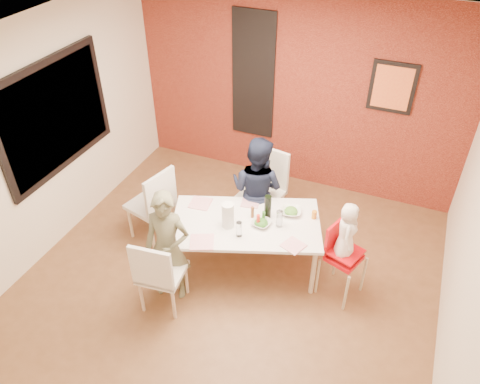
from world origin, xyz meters
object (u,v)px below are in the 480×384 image
at_px(child_far, 257,189).
at_px(high_chair, 341,253).
at_px(chair_far, 265,185).
at_px(wine_bottle, 268,207).
at_px(chair_left, 155,202).
at_px(paper_towel_roll, 228,215).
at_px(chair_near, 158,273).
at_px(child_near, 168,247).
at_px(toddler, 347,232).
at_px(dining_table, 246,226).

bearing_deg(child_far, high_chair, 163.02).
height_order(chair_far, wine_bottle, chair_far).
height_order(chair_left, child_far, child_far).
bearing_deg(paper_towel_roll, high_chair, 8.24).
xyz_separation_m(chair_near, chair_far, (0.51, 1.75, 0.06)).
height_order(child_near, paper_towel_roll, child_near).
bearing_deg(toddler, wine_bottle, 69.23).
bearing_deg(chair_near, child_far, -114.77).
xyz_separation_m(chair_left, toddler, (2.28, -0.01, 0.31)).
distance_m(chair_far, chair_left, 1.37).
bearing_deg(chair_far, child_near, -98.55).
xyz_separation_m(dining_table, chair_far, (-0.08, 0.84, -0.03)).
bearing_deg(toddler, high_chair, 42.79).
xyz_separation_m(child_far, paper_towel_roll, (-0.06, -0.71, 0.13)).
bearing_deg(child_near, chair_left, 118.76).
xyz_separation_m(chair_near, child_near, (-0.01, 0.24, 0.14)).
bearing_deg(chair_left, chair_near, 46.49).
distance_m(child_far, paper_towel_roll, 0.73).
height_order(chair_near, child_near, child_near).
xyz_separation_m(child_near, child_far, (0.51, 1.26, 0.03)).
bearing_deg(chair_near, chair_far, -112.79).
bearing_deg(paper_towel_roll, chair_left, 170.81).
relative_size(dining_table, chair_left, 1.80).
height_order(chair_near, chair_far, chair_far).
distance_m(dining_table, paper_towel_roll, 0.29).
height_order(child_near, wine_bottle, child_near).
xyz_separation_m(child_far, wine_bottle, (0.28, -0.42, 0.12)).
distance_m(chair_far, high_chair, 1.39).
distance_m(high_chair, wine_bottle, 0.92).
height_order(chair_near, high_chair, chair_near).
bearing_deg(child_near, paper_towel_roll, 39.57).
xyz_separation_m(toddler, wine_bottle, (-0.89, 0.14, -0.06)).
bearing_deg(chair_left, wine_bottle, 109.64).
relative_size(dining_table, high_chair, 1.99).
relative_size(chair_far, high_chair, 1.15).
bearing_deg(paper_towel_roll, chair_far, 85.28).
height_order(chair_far, child_far, child_far).
relative_size(dining_table, child_far, 1.31).
bearing_deg(high_chair, child_near, 132.97).
distance_m(high_chair, child_far, 1.28).
xyz_separation_m(high_chair, wine_bottle, (-0.87, 0.12, 0.27)).
bearing_deg(chair_far, paper_towel_roll, -84.16).
bearing_deg(chair_left, high_chair, 104.43).
bearing_deg(chair_left, paper_towel_roll, 95.01).
xyz_separation_m(dining_table, chair_left, (-1.20, 0.04, -0.05)).
relative_size(chair_far, paper_towel_roll, 3.57).
xyz_separation_m(child_near, toddler, (1.68, 0.70, 0.21)).
relative_size(wine_bottle, paper_towel_roll, 0.98).
bearing_deg(chair_far, child_far, -83.35).
distance_m(dining_table, wine_bottle, 0.33).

